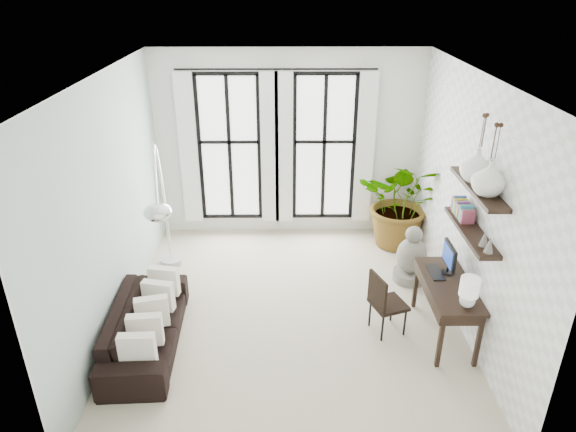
{
  "coord_description": "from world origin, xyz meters",
  "views": [
    {
      "loc": [
        -0.08,
        -5.85,
        4.24
      ],
      "look_at": [
        -0.03,
        0.3,
        1.32
      ],
      "focal_mm": 32.0,
      "sensor_mm": 36.0,
      "label": 1
    }
  ],
  "objects_px": {
    "sofa": "(146,326)",
    "desk_chair": "(384,300)",
    "desk": "(449,289)",
    "plant": "(403,202)",
    "arc_lamp": "(159,179)",
    "buddha": "(411,258)"
  },
  "relations": [
    {
      "from": "buddha",
      "to": "desk",
      "type": "bearing_deg",
      "value": -84.8
    },
    {
      "from": "desk",
      "to": "desk_chair",
      "type": "bearing_deg",
      "value": 172.02
    },
    {
      "from": "desk_chair",
      "to": "arc_lamp",
      "type": "xyz_separation_m",
      "value": [
        -2.87,
        0.78,
        1.35
      ]
    },
    {
      "from": "sofa",
      "to": "desk_chair",
      "type": "relative_size",
      "value": 2.32
    },
    {
      "from": "buddha",
      "to": "sofa",
      "type": "bearing_deg",
      "value": -157.74
    },
    {
      "from": "arc_lamp",
      "to": "buddha",
      "type": "xyz_separation_m",
      "value": [
        3.52,
        0.46,
        -1.46
      ]
    },
    {
      "from": "sofa",
      "to": "arc_lamp",
      "type": "xyz_separation_m",
      "value": [
        0.1,
        1.02,
        1.55
      ]
    },
    {
      "from": "plant",
      "to": "sofa",
      "type": "bearing_deg",
      "value": -144.65
    },
    {
      "from": "desk_chair",
      "to": "buddha",
      "type": "height_order",
      "value": "buddha"
    },
    {
      "from": "desk",
      "to": "buddha",
      "type": "distance_m",
      "value": 1.4
    },
    {
      "from": "sofa",
      "to": "desk_chair",
      "type": "distance_m",
      "value": 2.99
    },
    {
      "from": "desk",
      "to": "arc_lamp",
      "type": "xyz_separation_m",
      "value": [
        -3.64,
        0.89,
        1.12
      ]
    },
    {
      "from": "desk",
      "to": "desk_chair",
      "type": "height_order",
      "value": "desk"
    },
    {
      "from": "desk_chair",
      "to": "arc_lamp",
      "type": "height_order",
      "value": "arc_lamp"
    },
    {
      "from": "desk_chair",
      "to": "sofa",
      "type": "bearing_deg",
      "value": 164.62
    },
    {
      "from": "desk_chair",
      "to": "arc_lamp",
      "type": "distance_m",
      "value": 3.27
    },
    {
      "from": "plant",
      "to": "desk_chair",
      "type": "bearing_deg",
      "value": -106.86
    },
    {
      "from": "desk_chair",
      "to": "plant",
      "type": "bearing_deg",
      "value": 53.23
    },
    {
      "from": "desk",
      "to": "desk_chair",
      "type": "relative_size",
      "value": 1.52
    },
    {
      "from": "plant",
      "to": "arc_lamp",
      "type": "xyz_separation_m",
      "value": [
        -3.6,
        -1.61,
        1.05
      ]
    },
    {
      "from": "plant",
      "to": "desk_chair",
      "type": "relative_size",
      "value": 1.82
    },
    {
      "from": "plant",
      "to": "buddha",
      "type": "bearing_deg",
      "value": -93.88
    }
  ]
}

